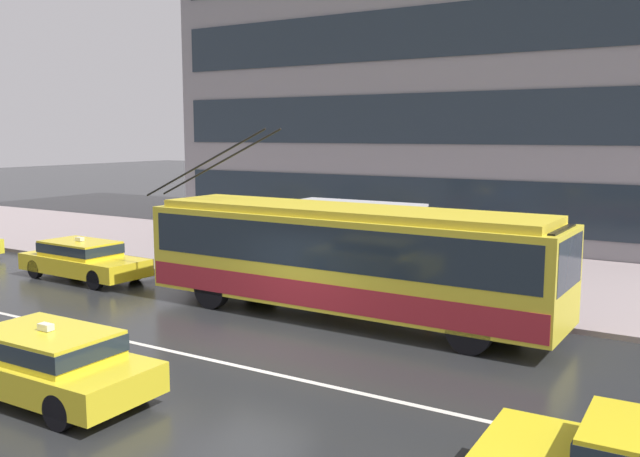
# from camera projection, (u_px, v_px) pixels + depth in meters

# --- Properties ---
(ground_plane) EXTENTS (160.00, 160.00, 0.00)m
(ground_plane) POSITION_uv_depth(u_px,v_px,m) (249.00, 346.00, 15.55)
(ground_plane) COLOR #252628
(sidewalk_slab) EXTENTS (80.00, 10.00, 0.14)m
(sidewalk_slab) POSITION_uv_depth(u_px,v_px,m) (421.00, 270.00, 23.86)
(sidewalk_slab) COLOR gray
(sidewalk_slab) RESTS_ON ground_plane
(lane_centre_line) EXTENTS (72.00, 0.14, 0.01)m
(lane_centre_line) POSITION_uv_depth(u_px,v_px,m) (215.00, 361.00, 14.54)
(lane_centre_line) COLOR silver
(lane_centre_line) RESTS_ON ground_plane
(trolleybus) EXTENTS (12.45, 2.71, 4.95)m
(trolleybus) POSITION_uv_depth(u_px,v_px,m) (345.00, 257.00, 17.74)
(trolleybus) COLOR yellow
(trolleybus) RESTS_ON ground_plane
(taxi_queued_behind_bus) EXTENTS (4.74, 1.97, 1.39)m
(taxi_queued_behind_bus) POSITION_uv_depth(u_px,v_px,m) (83.00, 258.00, 22.64)
(taxi_queued_behind_bus) COLOR yellow
(taxi_queued_behind_bus) RESTS_ON ground_plane
(taxi_oncoming_near) EXTENTS (4.59, 1.88, 1.39)m
(taxi_oncoming_near) POSITION_uv_depth(u_px,v_px,m) (44.00, 359.00, 12.48)
(taxi_oncoming_near) COLOR yellow
(taxi_oncoming_near) RESTS_ON ground_plane
(bus_shelter) EXTENTS (4.14, 1.69, 2.56)m
(bus_shelter) POSITION_uv_depth(u_px,v_px,m) (358.00, 223.00, 21.18)
(bus_shelter) COLOR gray
(bus_shelter) RESTS_ON sidewalk_slab
(pedestrian_at_shelter) EXTENTS (1.17, 1.17, 1.97)m
(pedestrian_at_shelter) POSITION_uv_depth(u_px,v_px,m) (432.00, 246.00, 18.76)
(pedestrian_at_shelter) COLOR brown
(pedestrian_at_shelter) RESTS_ON sidewalk_slab
(pedestrian_approaching_curb) EXTENTS (1.25, 1.25, 1.94)m
(pedestrian_approaching_curb) POSITION_uv_depth(u_px,v_px,m) (387.00, 229.00, 22.16)
(pedestrian_approaching_curb) COLOR navy
(pedestrian_approaching_curb) RESTS_ON sidewalk_slab
(pedestrian_walking_past) EXTENTS (1.34, 1.34, 2.04)m
(pedestrian_walking_past) POSITION_uv_depth(u_px,v_px,m) (352.00, 224.00, 22.80)
(pedestrian_walking_past) COLOR #2B2250
(pedestrian_walking_past) RESTS_ON sidewalk_slab
(pedestrian_waiting_by_pole) EXTENTS (1.43, 1.43, 2.01)m
(pedestrian_waiting_by_pole) POSITION_uv_depth(u_px,v_px,m) (324.00, 232.00, 21.13)
(pedestrian_waiting_by_pole) COLOR black
(pedestrian_waiting_by_pole) RESTS_ON sidewalk_slab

